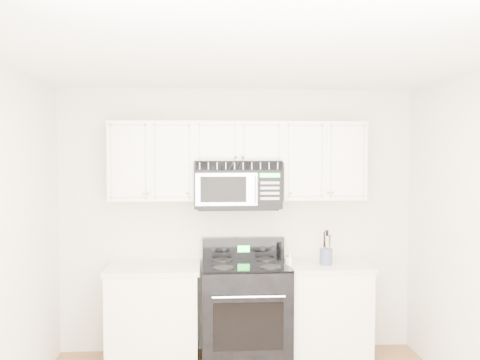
{
  "coord_description": "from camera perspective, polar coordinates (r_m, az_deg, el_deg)",
  "views": [
    {
      "loc": [
        -0.31,
        -3.54,
        1.98
      ],
      "look_at": [
        0.0,
        1.3,
        1.73
      ],
      "focal_mm": 40.0,
      "sensor_mm": 36.0,
      "label": 1
    }
  ],
  "objects": [
    {
      "name": "shaker_pepper",
      "position": [
        5.01,
        5.34,
        -8.57
      ],
      "size": [
        0.05,
        0.05,
        0.11
      ],
      "color": "white",
      "rests_on": "base_cabinet_right"
    },
    {
      "name": "utensil_crock",
      "position": [
        5.15,
        9.16,
        -7.97
      ],
      "size": [
        0.12,
        0.12,
        0.32
      ],
      "color": "#4C526C",
      "rests_on": "base_cabinet_right"
    },
    {
      "name": "range",
      "position": [
        5.18,
        0.59,
        -13.77
      ],
      "size": [
        0.81,
        0.73,
        1.13
      ],
      "color": "black",
      "rests_on": "ground"
    },
    {
      "name": "upper_cabinets",
      "position": [
        5.14,
        -0.2,
        2.48
      ],
      "size": [
        2.44,
        0.37,
        0.75
      ],
      "color": "white",
      "rests_on": "ground"
    },
    {
      "name": "shaker_salt",
      "position": [
        5.03,
        5.15,
        -8.55
      ],
      "size": [
        0.04,
        0.04,
        0.11
      ],
      "color": "white",
      "rests_on": "base_cabinet_right"
    },
    {
      "name": "base_cabinet_left",
      "position": [
        5.24,
        -9.15,
        -14.29
      ],
      "size": [
        0.86,
        0.65,
        0.92
      ],
      "color": "white",
      "rests_on": "ground"
    },
    {
      "name": "microwave",
      "position": [
        5.1,
        -0.27,
        -0.42
      ],
      "size": [
        0.82,
        0.46,
        0.45
      ],
      "color": "black",
      "rests_on": "ground"
    },
    {
      "name": "room",
      "position": [
        3.62,
        1.31,
        -7.81
      ],
      "size": [
        3.51,
        3.51,
        2.61
      ],
      "color": "brown",
      "rests_on": "ground"
    },
    {
      "name": "base_cabinet_right",
      "position": [
        5.33,
        8.78,
        -13.98
      ],
      "size": [
        0.86,
        0.65,
        0.92
      ],
      "color": "white",
      "rests_on": "ground"
    }
  ]
}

